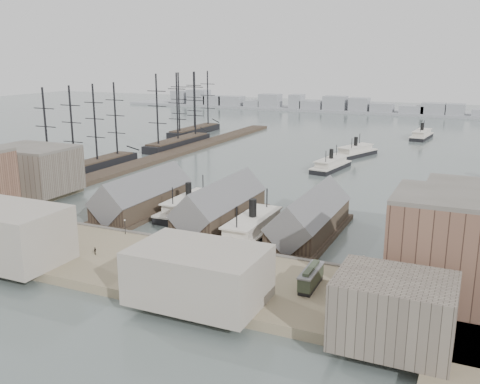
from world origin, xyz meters
The scene contains 36 objects.
ground centered at (0.00, 0.00, 0.00)m, with size 900.00×900.00×0.00m, color #4C5856.
quay centered at (0.00, -20.00, 1.00)m, with size 180.00×30.00×2.00m, color #7B6E53.
seawall centered at (0.00, -5.20, 1.15)m, with size 180.00×1.20×2.30m, color #59544C.
west_wharf centered at (-68.00, 100.00, 0.80)m, with size 10.00×220.00×1.60m, color #2D231C.
ferry_shed_west centered at (-26.00, 16.88, 4.64)m, with size 14.00×42.00×12.60m.
ferry_shed_center centered at (0.00, 16.88, 4.64)m, with size 14.00×42.00×12.60m.
ferry_shed_east centered at (26.00, 16.88, 4.64)m, with size 14.00×42.00×12.60m.
warehouse_west_back centered at (-70.00, 18.00, 9.00)m, with size 26.00×20.00×14.00m, color #60564C.
warehouse_east_front centered at (66.00, -12.00, 11.50)m, with size 30.00×18.00×19.00m, color brown.
street_bldg_center centered at (20.00, -32.00, 7.00)m, with size 24.00×16.00×10.00m, color gray.
street_bldg_east centered at (55.00, -33.00, 7.50)m, with size 18.00×14.00×11.00m, color #60564C.
lamp_post_far_w centered at (-45.00, -7.00, 4.71)m, with size 0.44×0.44×3.92m.
lamp_post_near_w centered at (-15.00, -7.00, 4.71)m, with size 0.44×0.44×3.92m.
lamp_post_near_e centered at (15.00, -7.00, 4.71)m, with size 0.44×0.44×3.92m.
lamp_post_far_e centered at (45.00, -7.00, 4.71)m, with size 0.44×0.44×3.92m.
far_shore centered at (-2.07, 334.14, 3.91)m, with size 500.00×40.00×15.72m.
ferry_docked_west centered at (-13.00, 21.71, 2.34)m, with size 8.38×27.93×9.98m.
ferry_docked_east centered at (13.00, 9.43, 2.55)m, with size 9.13×30.45×10.87m.
ferry_open_near centered at (8.98, 100.55, 2.17)m, with size 11.57×26.77×9.25m.
ferry_open_mid centered at (11.19, 135.55, 2.25)m, with size 16.85×28.04×9.61m.
ferry_open_far centered at (33.24, 205.08, 2.24)m, with size 10.72×27.45×9.56m.
sailing_ship_near centered at (-80.48, 56.05, 2.56)m, with size 8.48×58.42×34.87m.
sailing_ship_mid centered at (-78.52, 124.66, 2.69)m, with size 9.14×52.80×37.57m.
sailing_ship_far centered at (-93.34, 168.51, 2.65)m, with size 8.93×49.62×36.72m.
tram centered at (37.17, -18.15, 3.88)m, with size 2.89×10.39×3.68m.
horse_cart_left centered at (-43.27, -15.66, 2.84)m, with size 4.78×1.89×1.67m.
horse_cart_center centered at (-3.77, -18.71, 2.78)m, with size 4.80×3.10×1.48m.
horse_cart_right centered at (10.34, -25.61, 2.82)m, with size 4.73×2.03×1.63m.
pedestrian_0 centered at (-46.05, -10.55, 2.86)m, with size 0.63×0.46×1.72m, color black.
pedestrian_1 centered at (-38.98, -19.37, 2.84)m, with size 0.82×0.64×1.68m, color black.
pedestrian_2 centered at (-29.55, -12.72, 2.87)m, with size 1.13×0.65×1.75m, color black.
pedestrian_3 centered at (-12.68, -21.48, 2.84)m, with size 0.98×0.41×1.67m, color black.
pedestrian_4 centered at (-2.89, -12.54, 2.85)m, with size 0.83×0.54×1.70m, color black.
pedestrian_5 centered at (4.36, -20.16, 2.82)m, with size 0.60×0.44×1.63m, color black.
pedestrian_6 centered at (22.19, -10.05, 2.81)m, with size 0.79×0.61×1.62m, color black.
pedestrian_7 centered at (23.34, -21.20, 2.90)m, with size 1.16×0.67×1.80m, color black.
Camera 1 is at (64.70, -111.56, 45.84)m, focal length 40.00 mm.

